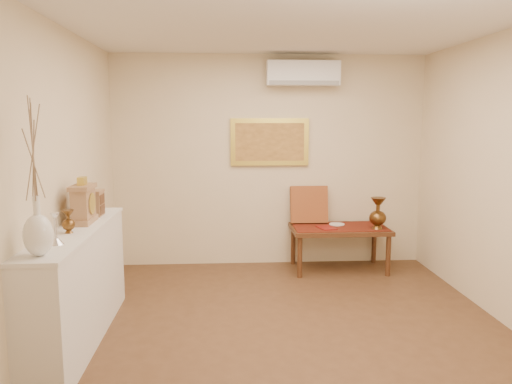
{
  "coord_description": "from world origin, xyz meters",
  "views": [
    {
      "loc": [
        -0.57,
        -4.16,
        1.89
      ],
      "look_at": [
        -0.24,
        1.15,
        1.11
      ],
      "focal_mm": 35.0,
      "sensor_mm": 36.0,
      "label": 1
    }
  ],
  "objects": [
    {
      "name": "wall_back",
      "position": [
        0.0,
        2.25,
        1.35
      ],
      "size": [
        4.0,
        0.02,
        2.7
      ],
      "primitive_type": "cube",
      "color": "beige",
      "rests_on": "ground"
    },
    {
      "name": "ceiling",
      "position": [
        0.0,
        0.0,
        2.7
      ],
      "size": [
        4.5,
        4.5,
        0.0
      ],
      "primitive_type": "plane",
      "rotation": [
        3.14,
        0.0,
        0.0
      ],
      "color": "silver",
      "rests_on": "ground"
    },
    {
      "name": "brass_urn_tall",
      "position": [
        1.29,
        1.72,
        0.79
      ],
      "size": [
        0.21,
        0.21,
        0.47
      ],
      "primitive_type": null,
      "color": "brown",
      "rests_on": "table_cloth"
    },
    {
      "name": "wall_front",
      "position": [
        0.0,
        -2.25,
        1.35
      ],
      "size": [
        4.0,
        0.02,
        2.7
      ],
      "primitive_type": "cube",
      "color": "beige",
      "rests_on": "ground"
    },
    {
      "name": "plate",
      "position": [
        0.84,
        1.98,
        0.56
      ],
      "size": [
        0.2,
        0.2,
        0.01
      ],
      "primitive_type": "cylinder",
      "color": "white",
      "rests_on": "table_cloth"
    },
    {
      "name": "brass_urn_small",
      "position": [
        -1.83,
        -0.15,
        1.1
      ],
      "size": [
        0.11,
        0.11,
        0.24
      ],
      "primitive_type": null,
      "color": "brown",
      "rests_on": "display_ledge"
    },
    {
      "name": "cushion",
      "position": [
        0.51,
        2.13,
        0.8
      ],
      "size": [
        0.48,
        0.2,
        0.49
      ],
      "primitive_type": "cube",
      "rotation": [
        -0.21,
        0.0,
        0.0
      ],
      "color": "maroon",
      "rests_on": "table_cloth"
    },
    {
      "name": "wooden_chest",
      "position": [
        -1.81,
        0.58,
        1.1
      ],
      "size": [
        0.16,
        0.21,
        0.24
      ],
      "color": "#A57B54",
      "rests_on": "display_ledge"
    },
    {
      "name": "ac_unit",
      "position": [
        0.4,
        2.12,
        2.45
      ],
      "size": [
        0.9,
        0.25,
        0.3
      ],
      "color": "silver",
      "rests_on": "wall_back"
    },
    {
      "name": "floor",
      "position": [
        0.0,
        0.0,
        0.0
      ],
      "size": [
        4.5,
        4.5,
        0.0
      ],
      "primitive_type": "plane",
      "color": "brown",
      "rests_on": "ground"
    },
    {
      "name": "display_ledge",
      "position": [
        -1.82,
        0.0,
        0.49
      ],
      "size": [
        0.37,
        2.02,
        0.98
      ],
      "color": "white",
      "rests_on": "floor"
    },
    {
      "name": "mantel_clock",
      "position": [
        -1.82,
        0.24,
        1.15
      ],
      "size": [
        0.17,
        0.36,
        0.41
      ],
      "color": "#A57B54",
      "rests_on": "display_ledge"
    },
    {
      "name": "wall_left",
      "position": [
        -2.0,
        0.0,
        1.35
      ],
      "size": [
        0.02,
        4.5,
        2.7
      ],
      "primitive_type": "cube",
      "color": "beige",
      "rests_on": "ground"
    },
    {
      "name": "menu",
      "position": [
        0.67,
        1.79,
        0.56
      ],
      "size": [
        0.24,
        0.29,
        0.01
      ],
      "primitive_type": "cube",
      "rotation": [
        0.0,
        0.0,
        0.27
      ],
      "color": "maroon",
      "rests_on": "table_cloth"
    },
    {
      "name": "candlestick",
      "position": [
        -1.81,
        -0.52,
        1.1
      ],
      "size": [
        0.11,
        0.11,
        0.23
      ],
      "primitive_type": null,
      "color": "silver",
      "rests_on": "display_ledge"
    },
    {
      "name": "table_cloth",
      "position": [
        0.85,
        1.88,
        0.55
      ],
      "size": [
        1.14,
        0.59,
        0.01
      ],
      "primitive_type": "cube",
      "color": "maroon",
      "rests_on": "low_table"
    },
    {
      "name": "white_vase",
      "position": [
        -1.82,
        -0.83,
        1.5
      ],
      "size": [
        0.2,
        0.2,
        1.03
      ],
      "primitive_type": null,
      "color": "white",
      "rests_on": "display_ledge"
    },
    {
      "name": "painting",
      "position": [
        0.0,
        2.22,
        1.6
      ],
      "size": [
        1.0,
        0.06,
        0.6
      ],
      "color": "gold",
      "rests_on": "wall_back"
    },
    {
      "name": "low_table",
      "position": [
        0.85,
        1.88,
        0.48
      ],
      "size": [
        1.2,
        0.7,
        0.55
      ],
      "color": "#4F2C17",
      "rests_on": "floor"
    }
  ]
}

